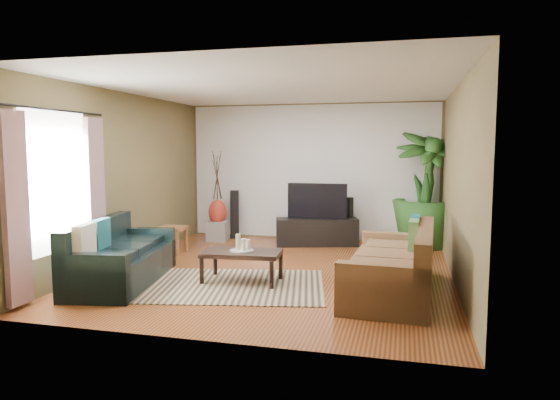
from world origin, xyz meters
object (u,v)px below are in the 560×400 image
(potted_plant, at_px, (426,189))
(sofa_left, at_px, (123,252))
(sofa_right, at_px, (391,260))
(tv_stand, at_px, (317,232))
(vase, at_px, (218,212))
(speaker_left, at_px, (235,214))
(coffee_table, at_px, (242,266))
(speaker_right, at_px, (348,221))
(pedestal, at_px, (218,231))
(side_table, at_px, (172,240))
(television, at_px, (317,201))

(potted_plant, bearing_deg, sofa_left, -138.83)
(sofa_right, bearing_deg, tv_stand, -149.80)
(vase, bearing_deg, speaker_left, 60.19)
(coffee_table, xyz_separation_m, potted_plant, (2.52, 3.17, 0.87))
(speaker_right, height_order, potted_plant, potted_plant)
(sofa_left, xyz_separation_m, speaker_right, (2.66, 3.51, 0.02))
(speaker_left, relative_size, potted_plant, 0.45)
(tv_stand, xyz_separation_m, speaker_right, (0.54, 0.29, 0.19))
(coffee_table, height_order, vase, vase)
(pedestal, bearing_deg, sofa_left, -92.50)
(sofa_right, height_order, side_table, sofa_right)
(pedestal, bearing_deg, vase, 0.00)
(speaker_left, distance_m, side_table, 1.80)
(sofa_left, distance_m, tv_stand, 3.86)
(sofa_left, relative_size, sofa_right, 0.93)
(coffee_table, relative_size, vase, 2.12)
(sofa_left, height_order, pedestal, sofa_left)
(sofa_left, distance_m, side_table, 1.90)
(sofa_left, height_order, side_table, sofa_left)
(television, xyz_separation_m, speaker_right, (0.54, 0.27, -0.39))
(sofa_left, bearing_deg, pedestal, -12.54)
(speaker_left, xyz_separation_m, speaker_right, (2.30, -0.07, -0.04))
(potted_plant, bearing_deg, vase, -174.49)
(potted_plant, relative_size, pedestal, 5.57)
(tv_stand, height_order, speaker_right, speaker_right)
(television, distance_m, speaker_left, 1.83)
(sofa_left, height_order, potted_plant, potted_plant)
(speaker_right, relative_size, vase, 1.79)
(speaker_left, distance_m, potted_plant, 3.78)
(pedestal, bearing_deg, television, 1.27)
(sofa_right, height_order, tv_stand, sofa_right)
(tv_stand, distance_m, pedestal, 1.98)
(speaker_left, xyz_separation_m, pedestal, (-0.22, -0.38, -0.29))
(television, bearing_deg, sofa_left, -123.17)
(coffee_table, bearing_deg, speaker_left, 106.44)
(coffee_table, xyz_separation_m, speaker_right, (1.09, 3.10, 0.23))
(sofa_left, distance_m, vase, 3.20)
(speaker_left, distance_m, speaker_right, 2.31)
(pedestal, bearing_deg, potted_plant, 5.51)
(sofa_left, xyz_separation_m, side_table, (-0.20, 1.88, -0.19))
(sofa_left, distance_m, coffee_table, 1.64)
(tv_stand, bearing_deg, pedestal, 165.17)
(speaker_right, distance_m, pedestal, 2.55)
(potted_plant, bearing_deg, television, -170.30)
(television, height_order, pedestal, television)
(sofa_left, xyz_separation_m, tv_stand, (2.12, 3.22, -0.17))
(vase, relative_size, side_table, 1.06)
(sofa_right, xyz_separation_m, speaker_left, (-3.20, 3.21, 0.06))
(coffee_table, distance_m, speaker_left, 3.40)
(sofa_left, xyz_separation_m, potted_plant, (4.09, 3.58, 0.66))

